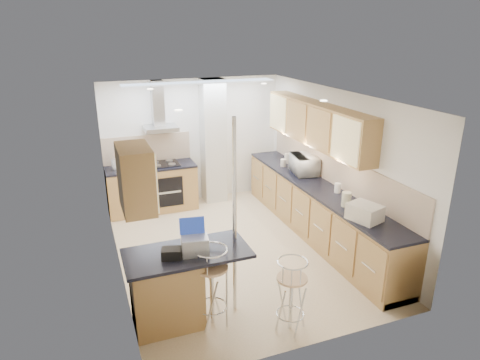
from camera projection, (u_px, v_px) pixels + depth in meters
name	position (u px, v px, depth m)	size (l,w,h in m)	color
ground	(235.00, 250.00, 6.98)	(4.80, 4.80, 0.00)	#D0B38A
room_shell	(245.00, 151.00, 6.90)	(3.64, 4.84, 2.51)	white
right_counter	(317.00, 211.00, 7.33)	(0.63, 4.40, 0.92)	#AF8946
back_counter	(152.00, 188.00, 8.36)	(1.70, 0.63, 0.92)	#AF8946
peninsula	(189.00, 286.00, 5.17)	(1.47, 0.72, 0.94)	#AF8946
microwave	(305.00, 164.00, 7.73)	(0.60, 0.41, 0.33)	white
laptop	(195.00, 245.00, 4.94)	(0.31, 0.23, 0.21)	#93979A
bag	(171.00, 253.00, 4.86)	(0.22, 0.16, 0.12)	black
bar_stool_near	(212.00, 286.00, 5.09)	(0.42, 0.42, 1.03)	tan
bar_stool_end	(291.00, 295.00, 5.00)	(0.38, 0.38, 0.93)	tan
jar_a	(287.00, 158.00, 8.34)	(0.12, 0.12, 0.19)	beige
jar_b	(283.00, 163.00, 8.15)	(0.11, 0.11, 0.14)	beige
jar_c	(346.00, 199.00, 6.31)	(0.14, 0.14, 0.22)	beige
jar_d	(338.00, 188.00, 6.85)	(0.10, 0.10, 0.16)	white
bread_bin	(365.00, 212.00, 5.86)	(0.34, 0.43, 0.22)	beige
kettle	(116.00, 165.00, 7.88)	(0.16, 0.16, 0.23)	#B3B6B8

